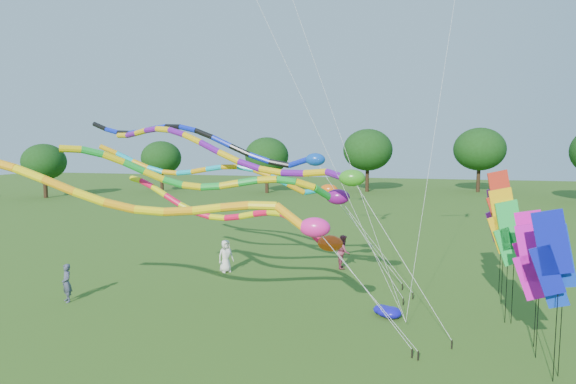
% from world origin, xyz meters
% --- Properties ---
extents(ground, '(160.00, 160.00, 0.00)m').
position_xyz_m(ground, '(0.00, 0.00, 0.00)').
color(ground, '#2F5B18').
rests_on(ground, ground).
extents(tree_ring, '(119.87, 115.34, 9.60)m').
position_xyz_m(tree_ring, '(1.66, 3.47, 5.36)').
color(tree_ring, '#382314').
rests_on(tree_ring, ground).
extents(tube_kite_red, '(11.89, 3.83, 5.83)m').
position_xyz_m(tube_kite_red, '(-3.36, 3.96, 3.90)').
color(tube_kite_red, black).
rests_on(tube_kite_red, ground).
extents(tube_kite_orange, '(16.03, 2.50, 7.06)m').
position_xyz_m(tube_kite_orange, '(-5.24, 0.53, 4.94)').
color(tube_kite_orange, black).
rests_on(tube_kite_orange, ground).
extents(tube_kite_purple, '(15.94, 6.24, 8.18)m').
position_xyz_m(tube_kite_purple, '(-4.40, 5.72, 6.27)').
color(tube_kite_purple, black).
rests_on(tube_kite_purple, ground).
extents(tube_kite_blue, '(16.26, 3.08, 8.43)m').
position_xyz_m(tube_kite_blue, '(-6.38, 7.95, 6.73)').
color(tube_kite_blue, black).
rests_on(tube_kite_blue, ground).
extents(tube_kite_cyan, '(14.00, 1.94, 7.16)m').
position_xyz_m(tube_kite_cyan, '(-5.08, 7.64, 5.24)').
color(tube_kite_cyan, black).
rests_on(tube_kite_cyan, ground).
extents(tube_kite_green, '(13.04, 5.28, 7.24)m').
position_xyz_m(tube_kite_green, '(-3.93, 5.00, 5.17)').
color(tube_kite_green, black).
rests_on(tube_kite_green, ground).
extents(banner_pole_blue_b, '(1.13, 0.42, 4.51)m').
position_xyz_m(banner_pole_blue_b, '(6.58, 1.56, 3.25)').
color(banner_pole_blue_b, black).
rests_on(banner_pole_blue_b, ground).
extents(banner_pole_green, '(1.15, 0.30, 4.71)m').
position_xyz_m(banner_pole_green, '(6.12, 5.55, 3.45)').
color(banner_pole_green, black).
rests_on(banner_pole_green, ground).
extents(banner_pole_orange, '(1.16, 0.17, 5.16)m').
position_xyz_m(banner_pole_orange, '(5.91, 5.63, 3.89)').
color(banner_pole_orange, black).
rests_on(banner_pole_orange, ground).
extents(banner_pole_magenta_a, '(1.16, 0.28, 4.33)m').
position_xyz_m(banner_pole_magenta_a, '(6.26, 2.71, 3.07)').
color(banner_pole_magenta_a, black).
rests_on(banner_pole_magenta_a, ground).
extents(banner_pole_violet, '(1.10, 0.53, 4.89)m').
position_xyz_m(banner_pole_violet, '(6.34, 9.16, 3.62)').
color(banner_pole_violet, black).
rests_on(banner_pole_violet, ground).
extents(banner_pole_blue_a, '(1.16, 0.20, 4.98)m').
position_xyz_m(banner_pole_blue_a, '(6.34, 1.15, 3.71)').
color(banner_pole_blue_a, black).
rests_on(banner_pole_blue_a, ground).
extents(banner_pole_magenta_b, '(1.14, 0.37, 4.63)m').
position_xyz_m(banner_pole_magenta_b, '(6.41, 3.59, 3.36)').
color(banner_pole_magenta_b, black).
rests_on(banner_pole_magenta_b, ground).
extents(banner_pole_red, '(1.16, 0.28, 5.68)m').
position_xyz_m(banner_pole_red, '(6.17, 7.81, 4.41)').
color(banner_pole_red, black).
rests_on(banner_pole_red, ground).
extents(blue_nylon_heap, '(1.20, 1.46, 0.42)m').
position_xyz_m(blue_nylon_heap, '(1.85, 5.14, 0.19)').
color(blue_nylon_heap, '#120DB2').
rests_on(blue_nylon_heap, ground).
extents(person_a, '(0.96, 0.98, 1.70)m').
position_xyz_m(person_a, '(-6.69, 9.88, 0.85)').
color(person_a, silver).
rests_on(person_a, ground).
extents(person_b, '(0.71, 0.66, 1.64)m').
position_xyz_m(person_b, '(-11.57, 3.81, 0.82)').
color(person_b, '#404259').
rests_on(person_b, ground).
extents(person_c, '(0.78, 0.95, 1.81)m').
position_xyz_m(person_c, '(-0.79, 12.11, 0.91)').
color(person_c, '#8A3246').
rests_on(person_c, ground).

